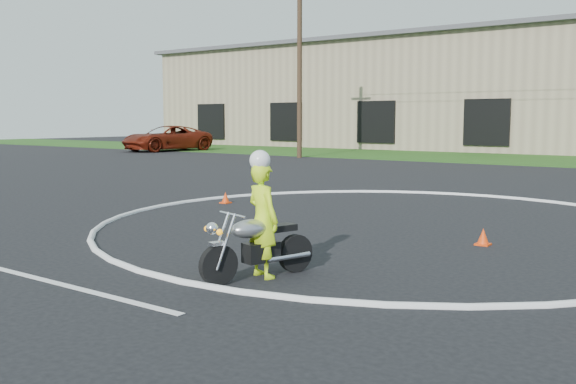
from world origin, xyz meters
The scene contains 7 objects.
ground centered at (0.00, 0.00, 0.00)m, with size 120.00×120.00×0.00m, color black.
course_markings centered at (2.17, 4.35, 0.01)m, with size 19.05×19.05×0.12m.
primary_motorcycle centered at (0.63, -2.19, 0.47)m, with size 0.84×1.77×0.96m.
rider_primary_grp centered at (0.63, -2.06, 0.86)m, with size 0.68×0.55×1.78m.
pickup_grp centered at (-26.99, 22.04, 0.88)m, with size 3.95×6.71×1.75m.
traffic_cones centered at (2.38, 2.35, 0.14)m, with size 15.95×14.67×0.30m.
warehouse centered at (-18.00, 39.99, 4.16)m, with size 41.00×17.00×8.30m.
Camera 1 is at (6.11, -8.95, 2.20)m, focal length 40.00 mm.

